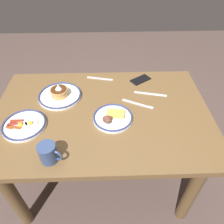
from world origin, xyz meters
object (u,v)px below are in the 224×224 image
plate_center_pancakes (112,118)px  butter_knife (150,94)px  cell_phone (141,80)px  plate_far_companion (24,125)px  coffee_mug (48,153)px  fork_near (138,104)px  fork_far (100,79)px  plate_near_main (60,95)px

plate_center_pancakes → butter_knife: 0.35m
cell_phone → plate_far_companion: bearing=-2.6°
coffee_mug → fork_near: bearing=-140.3°
plate_far_companion → coffee_mug: (-0.19, 0.23, 0.04)m
fork_far → coffee_mug: bearing=71.0°
coffee_mug → fork_far: (-0.24, -0.69, -0.05)m
cell_phone → fork_near: (0.05, 0.27, -0.00)m
plate_center_pancakes → coffee_mug: size_ratio=1.96×
coffee_mug → fork_near: coffee_mug is taller
fork_near → plate_far_companion: bearing=14.3°
coffee_mug → butter_knife: size_ratio=0.55×
plate_far_companion → butter_knife: size_ratio=1.14×
plate_near_main → fork_near: (-0.50, 0.09, -0.02)m
coffee_mug → fork_near: 0.62m
plate_near_main → plate_far_companion: plate_near_main is taller
coffee_mug → cell_phone: 0.85m
plate_far_companion → fork_far: (-0.43, -0.46, -0.01)m
fork_near → plate_center_pancakes: bearing=38.2°
coffee_mug → fork_far: 0.73m
plate_far_companion → butter_knife: (-0.76, -0.27, -0.01)m
plate_near_main → coffee_mug: 0.49m
cell_phone → butter_knife: 0.17m
plate_far_companion → cell_phone: size_ratio=1.70×
plate_center_pancakes → plate_far_companion: plate_center_pancakes is taller
fork_near → fork_far: same height
coffee_mug → fork_near: size_ratio=0.62×
plate_near_main → coffee_mug: (-0.02, 0.49, 0.03)m
plate_near_main → butter_knife: (-0.60, -0.01, -0.02)m
plate_center_pancakes → cell_phone: size_ratio=1.62×
plate_near_main → plate_center_pancakes: 0.40m
plate_near_main → fork_far: bearing=-142.4°
plate_center_pancakes → butter_knife: plate_center_pancakes is taller
fork_far → butter_knife: same height
plate_near_main → cell_phone: bearing=-162.4°
butter_knife → plate_center_pancakes: bearing=41.2°
fork_near → fork_far: (0.24, -0.29, 0.00)m
cell_phone → butter_knife: cell_phone is taller
fork_far → fork_near: bearing=129.6°
plate_far_companion → plate_center_pancakes: bearing=-175.4°
plate_near_main → plate_far_companion: (0.16, 0.26, -0.01)m
butter_knife → coffee_mug: bearing=40.8°
plate_near_main → fork_far: plate_near_main is taller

